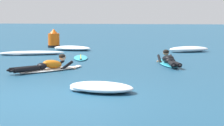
% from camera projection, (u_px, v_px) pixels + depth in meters
% --- Properties ---
extents(ground_plane, '(120.00, 120.00, 0.00)m').
position_uv_depth(ground_plane, '(121.00, 54.00, 18.73)').
color(ground_plane, navy).
extents(surfer_near, '(1.85, 2.52, 0.53)m').
position_uv_depth(surfer_near, '(48.00, 67.00, 13.19)').
color(surfer_near, white).
rests_on(surfer_near, ground).
extents(surfer_far, '(1.07, 2.63, 0.55)m').
position_uv_depth(surfer_far, '(169.00, 61.00, 14.72)').
color(surfer_far, '#2DB2D1').
rests_on(surfer_far, ground).
extents(drifting_surfboard, '(1.09, 2.30, 0.16)m').
position_uv_depth(drifting_surfboard, '(81.00, 58.00, 16.93)').
color(drifting_surfboard, '#2DB2D1').
rests_on(drifting_surfboard, ground).
extents(whitewater_mid_left, '(1.70, 1.27, 0.22)m').
position_uv_depth(whitewater_mid_left, '(101.00, 87.00, 9.62)').
color(whitewater_mid_left, white).
rests_on(whitewater_mid_left, ground).
extents(whitewater_mid_right, '(2.07, 1.56, 0.27)m').
position_uv_depth(whitewater_mid_right, '(189.00, 49.00, 19.88)').
color(whitewater_mid_right, white).
rests_on(whitewater_mid_right, ground).
extents(whitewater_back, '(2.81, 1.54, 0.18)m').
position_uv_depth(whitewater_back, '(32.00, 53.00, 18.42)').
color(whitewater_back, white).
rests_on(whitewater_back, ground).
extents(whitewater_far_band, '(2.13, 1.50, 0.22)m').
position_uv_depth(whitewater_far_band, '(72.00, 48.00, 20.83)').
color(whitewater_far_band, white).
rests_on(whitewater_far_band, ground).
extents(channel_marker_buoy, '(0.63, 0.63, 0.98)m').
position_uv_depth(channel_marker_buoy, '(54.00, 40.00, 22.62)').
color(channel_marker_buoy, '#EA5B0F').
rests_on(channel_marker_buoy, ground).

